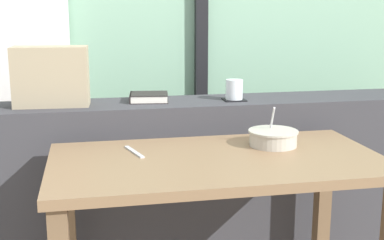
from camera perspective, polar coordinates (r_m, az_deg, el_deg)
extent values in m
cube|color=white|center=(2.94, -19.06, 11.78)|extent=(0.56, 0.06, 2.50)
cube|color=#38383D|center=(2.51, 0.76, -7.08)|extent=(2.80, 0.31, 0.82)
cube|color=brown|center=(2.23, -13.44, -12.09)|extent=(0.06, 0.06, 0.67)
cube|color=brown|center=(2.44, 14.10, -9.89)|extent=(0.06, 0.06, 0.67)
cube|color=#846647|center=(1.90, 2.82, -4.65)|extent=(1.22, 0.64, 0.03)
cube|color=black|center=(2.42, 4.65, 2.25)|extent=(0.10, 0.10, 0.00)
cylinder|color=white|center=(2.42, 4.67, 3.38)|extent=(0.08, 0.08, 0.09)
cylinder|color=orange|center=(2.42, 4.66, 3.06)|extent=(0.07, 0.07, 0.06)
cube|color=black|center=(2.40, -4.74, 2.12)|extent=(0.19, 0.17, 0.00)
cube|color=silver|center=(2.40, -4.74, 2.52)|extent=(0.18, 0.16, 0.03)
cube|color=black|center=(2.40, -4.75, 2.91)|extent=(0.19, 0.17, 0.00)
cube|color=black|center=(2.40, -6.79, 2.48)|extent=(0.02, 0.15, 0.04)
cube|color=tan|center=(2.34, -15.25, 4.65)|extent=(0.33, 0.16, 0.26)
cylinder|color=#BCB7A8|center=(2.07, 8.91, -1.97)|extent=(0.19, 0.19, 0.06)
cylinder|color=#BCB7A8|center=(2.06, 8.94, -1.24)|extent=(0.20, 0.20, 0.01)
cylinder|color=brown|center=(2.07, 8.91, -2.10)|extent=(0.16, 0.16, 0.04)
cylinder|color=silver|center=(2.08, 8.75, -0.31)|extent=(0.02, 0.10, 0.15)
ellipsoid|color=silver|center=(2.11, 8.52, -1.43)|extent=(0.03, 0.05, 0.01)
cube|color=silver|center=(1.97, -6.40, -3.49)|extent=(0.06, 0.17, 0.01)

